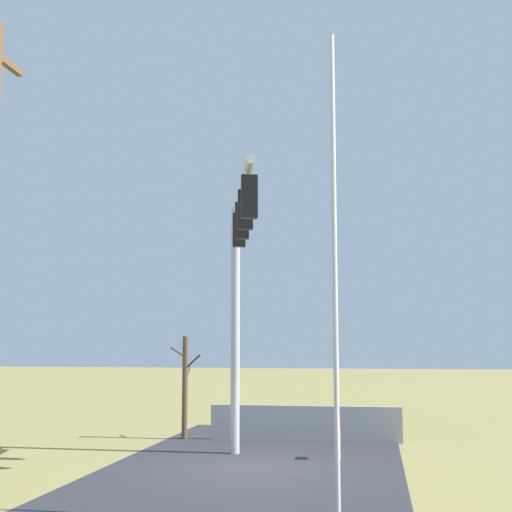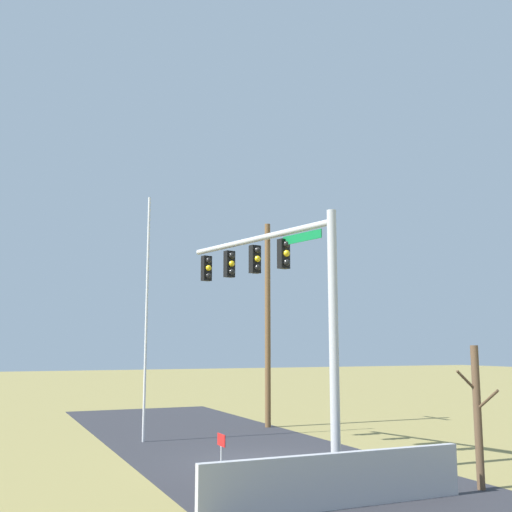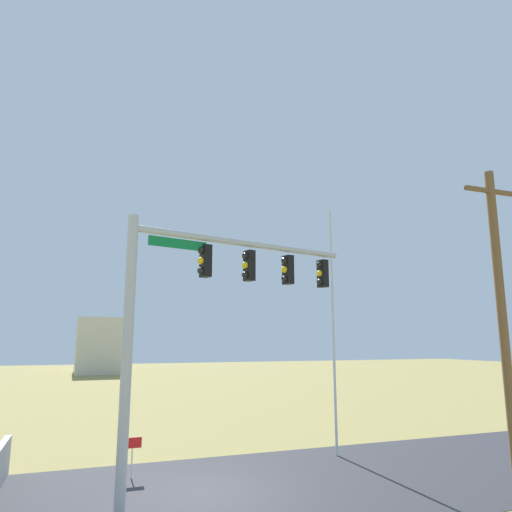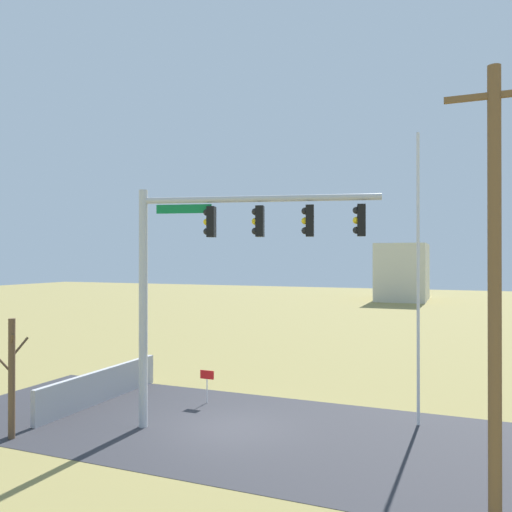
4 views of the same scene
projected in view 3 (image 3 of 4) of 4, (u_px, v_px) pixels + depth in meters
The scene contains 7 objects.
ground_plane at pixel (212, 493), 13.14m from camera, with size 160.00×160.00×0.00m, color olive.
road_surface at pixel (336, 479), 14.52m from camera, with size 28.00×8.00×0.01m, color #2D2D33.
signal_mast at pixel (208, 296), 13.63m from camera, with size 7.40×2.00×7.59m.
flagpole at pixel (333, 328), 18.27m from camera, with size 0.10×0.10×9.49m, color silver.
utility_pole at pixel (503, 320), 13.33m from camera, with size 1.90×0.26×9.26m.
open_sign at pixel (132, 448), 14.68m from camera, with size 0.56×0.04×1.22m.
distant_building at pixel (100, 345), 63.84m from camera, with size 9.79×6.19×7.30m, color beige.
Camera 3 is at (3.77, 13.67, 4.22)m, focal length 32.75 mm.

